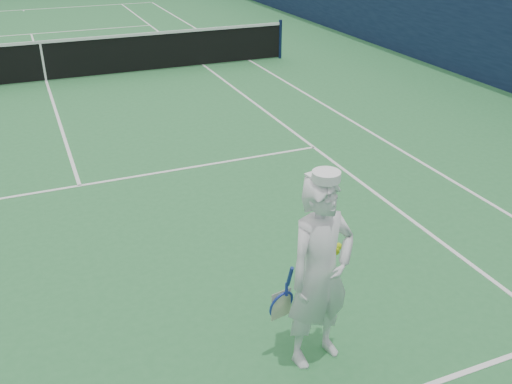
% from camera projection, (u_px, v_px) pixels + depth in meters
% --- Properties ---
extents(ground, '(80.00, 80.00, 0.00)m').
position_uv_depth(ground, '(46.00, 82.00, 14.16)').
color(ground, '#2B733B').
rests_on(ground, ground).
extents(court_markings, '(11.03, 23.83, 0.01)m').
position_uv_depth(court_markings, '(46.00, 82.00, 14.16)').
color(court_markings, white).
rests_on(court_markings, ground).
extents(tennis_net, '(12.88, 0.09, 1.07)m').
position_uv_depth(tennis_net, '(43.00, 59.00, 13.91)').
color(tennis_net, '#141E4C').
rests_on(tennis_net, ground).
extents(tennis_player, '(0.85, 0.57, 1.96)m').
position_uv_depth(tennis_player, '(320.00, 273.00, 5.11)').
color(tennis_player, white).
rests_on(tennis_player, ground).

